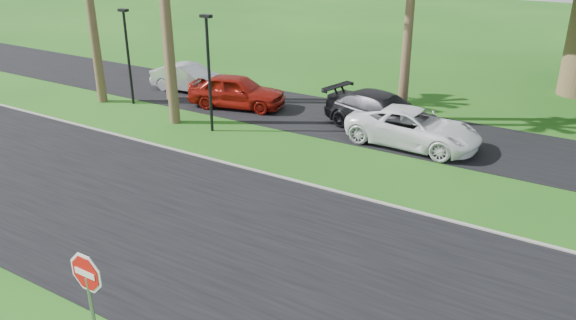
# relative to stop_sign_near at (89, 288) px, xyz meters

# --- Properties ---
(ground) EXTENTS (120.00, 120.00, 0.00)m
(ground) POSITION_rel_stop_sign_near_xyz_m (-0.50, 3.00, -1.77)
(ground) COLOR #1A5114
(ground) RESTS_ON ground
(road) EXTENTS (120.00, 8.00, 0.02)m
(road) POSITION_rel_stop_sign_near_xyz_m (-0.50, 5.00, -1.76)
(road) COLOR black
(road) RESTS_ON ground
(parking_strip) EXTENTS (120.00, 5.00, 0.02)m
(parking_strip) POSITION_rel_stop_sign_near_xyz_m (-0.50, 15.50, -1.76)
(parking_strip) COLOR black
(parking_strip) RESTS_ON ground
(curb) EXTENTS (120.00, 0.12, 0.06)m
(curb) POSITION_rel_stop_sign_near_xyz_m (-0.50, 9.05, -1.74)
(curb) COLOR gray
(curb) RESTS_ON ground
(stop_sign_near) EXTENTS (1.05, 0.07, 2.62)m
(stop_sign_near) POSITION_rel_stop_sign_near_xyz_m (0.00, 0.00, 0.00)
(stop_sign_near) COLOR gray
(stop_sign_near) RESTS_ON ground
(streetlight_left) EXTENTS (0.45, 0.25, 4.34)m
(streetlight_left) POSITION_rel_stop_sign_near_xyz_m (-12.00, 12.50, 0.72)
(streetlight_left) COLOR black
(streetlight_left) RESTS_ON ground
(streetlight_right) EXTENTS (0.45, 0.25, 4.64)m
(streetlight_right) POSITION_rel_stop_sign_near_xyz_m (-6.50, 11.50, 0.88)
(streetlight_right) COLOR black
(streetlight_right) RESTS_ON ground
(car_silver) EXTENTS (4.14, 1.71, 1.33)m
(car_silver) POSITION_rel_stop_sign_near_xyz_m (-11.09, 15.52, -1.11)
(car_silver) COLOR silver
(car_silver) RESTS_ON ground
(car_red) EXTENTS (4.72, 2.82, 1.51)m
(car_red) POSITION_rel_stop_sign_near_xyz_m (-7.50, 14.59, -1.02)
(car_red) COLOR maroon
(car_red) RESTS_ON ground
(car_dark) EXTENTS (5.49, 3.18, 1.50)m
(car_dark) POSITION_rel_stop_sign_near_xyz_m (-0.59, 15.12, -1.03)
(car_dark) COLOR black
(car_dark) RESTS_ON ground
(car_minivan) EXTENTS (5.08, 2.49, 1.39)m
(car_minivan) POSITION_rel_stop_sign_near_xyz_m (1.02, 14.17, -1.08)
(car_minivan) COLOR white
(car_minivan) RESTS_ON ground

